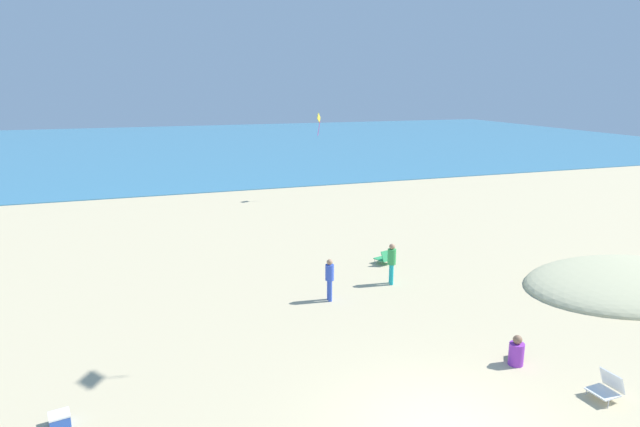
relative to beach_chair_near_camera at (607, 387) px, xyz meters
name	(u,v)px	position (x,y,z in m)	size (l,w,h in m)	color
ground_plane	(305,277)	(-4.19, 9.96, -0.30)	(120.00, 120.00, 0.00)	#C6B58C
ocean_water	(187,145)	(-4.19, 57.33, -0.28)	(120.00, 60.00, 0.05)	teal
dune_mound	(630,286)	(6.63, 5.28, -0.30)	(8.10, 5.67, 1.35)	#BCB78C
beach_chair_near_camera	(607,387)	(0.00, 0.00, 0.00)	(0.68, 0.64, 0.65)	white
beach_chair_far_right	(385,257)	(-0.71, 10.32, -0.02)	(0.75, 0.79, 0.59)	#2D9956
cooler_box	(60,419)	(-11.84, 2.98, -0.16)	(0.49, 0.46, 0.28)	#2D56B7
person_0	(330,277)	(-4.09, 7.52, 0.53)	(0.31, 0.31, 1.45)	blue
person_1	(392,261)	(-1.45, 8.23, 0.57)	(0.37, 0.37, 1.52)	#19ADB2
person_2	(516,353)	(-0.94, 2.00, 0.00)	(0.66, 0.72, 0.82)	purple
kite_yellow	(319,119)	(0.87, 23.27, 4.70)	(0.37, 0.51, 1.40)	yellow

